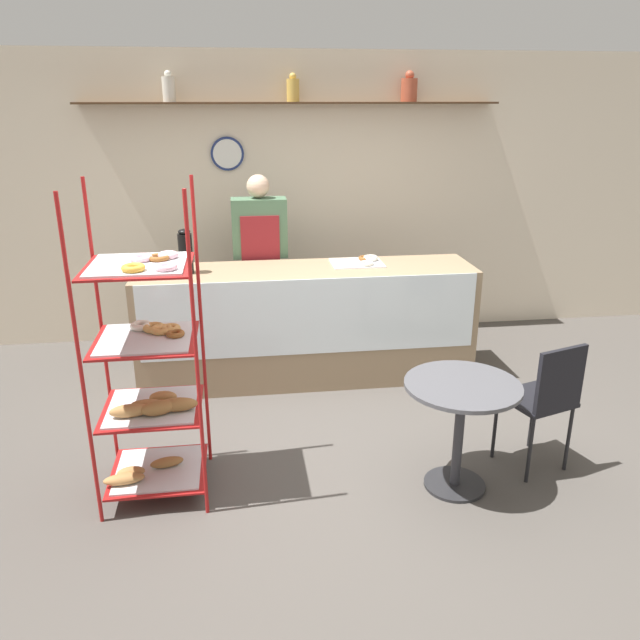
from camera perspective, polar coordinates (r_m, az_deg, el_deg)
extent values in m
plane|color=#4C4742|center=(4.30, 0.84, -12.48)|extent=(14.00, 14.00, 0.00)
cube|color=beige|center=(6.15, -2.54, 10.92)|extent=(10.00, 0.06, 2.70)
cube|color=#4C331E|center=(5.93, -2.54, 19.22)|extent=(3.79, 0.24, 0.02)
cylinder|color=silver|center=(5.93, -13.66, 19.82)|extent=(0.11, 0.11, 0.21)
sphere|color=silver|center=(5.93, -13.76, 21.01)|extent=(0.06, 0.06, 0.06)
cylinder|color=gold|center=(5.93, -2.49, 20.24)|extent=(0.11, 0.11, 0.19)
sphere|color=gold|center=(5.93, -2.51, 21.37)|extent=(0.06, 0.06, 0.06)
cylinder|color=#B24C33|center=(6.12, 8.15, 20.09)|extent=(0.15, 0.15, 0.20)
sphere|color=#B24C33|center=(6.13, 8.21, 21.28)|extent=(0.08, 0.08, 0.08)
cylinder|color=navy|center=(6.03, -8.47, 14.81)|extent=(0.30, 0.03, 0.30)
cylinder|color=white|center=(6.01, -8.47, 14.80)|extent=(0.26, 0.00, 0.26)
cube|color=#937A5B|center=(5.26, -1.25, -0.35)|extent=(2.78, 0.64, 0.97)
cube|color=silver|center=(4.90, -0.83, 0.26)|extent=(2.67, 0.01, 0.62)
cylinder|color=#A51919|center=(3.50, -21.01, -4.45)|extent=(0.02, 0.02, 1.87)
cylinder|color=#A51919|center=(3.41, -11.18, -4.12)|extent=(0.02, 0.02, 1.87)
cylinder|color=#A51919|center=(4.02, -19.29, -1.13)|extent=(0.02, 0.02, 1.87)
cylinder|color=#A51919|center=(3.94, -10.77, -0.76)|extent=(0.02, 0.02, 1.87)
cube|color=#A51919|center=(4.07, -14.51, -13.20)|extent=(0.57, 0.55, 0.01)
cube|color=silver|center=(4.07, -14.52, -13.06)|extent=(0.51, 0.49, 0.01)
ellipsoid|color=olive|center=(4.05, -13.82, -12.51)|extent=(0.21, 0.11, 0.06)
ellipsoid|color=#B27F47|center=(3.96, -17.48, -13.70)|extent=(0.25, 0.11, 0.06)
ellipsoid|color=#B27F47|center=(4.01, -16.90, -13.18)|extent=(0.17, 0.10, 0.07)
cube|color=#A51919|center=(3.86, -15.06, -7.78)|extent=(0.57, 0.55, 0.01)
cube|color=silver|center=(3.85, -15.07, -7.63)|extent=(0.51, 0.49, 0.01)
ellipsoid|color=olive|center=(3.72, -14.57, -7.77)|extent=(0.22, 0.15, 0.09)
ellipsoid|color=olive|center=(3.74, -12.93, -7.54)|extent=(0.24, 0.10, 0.08)
ellipsoid|color=#B27F47|center=(3.78, -15.34, -7.52)|extent=(0.23, 0.10, 0.07)
ellipsoid|color=#B27F47|center=(3.84, -14.15, -6.87)|extent=(0.16, 0.07, 0.08)
ellipsoid|color=#B27F47|center=(3.74, -16.97, -7.93)|extent=(0.24, 0.10, 0.08)
cube|color=#A51919|center=(3.68, -15.65, -1.79)|extent=(0.57, 0.55, 0.01)
cube|color=silver|center=(3.68, -15.67, -1.61)|extent=(0.51, 0.49, 0.01)
torus|color=tan|center=(3.76, -14.96, -0.67)|extent=(0.13, 0.13, 0.04)
torus|color=tan|center=(3.72, -13.50, -0.76)|extent=(0.11, 0.11, 0.04)
torus|color=silver|center=(3.81, -16.05, -0.50)|extent=(0.13, 0.13, 0.04)
torus|color=tan|center=(3.72, -14.28, -0.85)|extent=(0.13, 0.13, 0.04)
torus|color=brown|center=(3.65, -13.08, -1.22)|extent=(0.10, 0.10, 0.03)
cube|color=#A51919|center=(3.55, -16.29, 4.72)|extent=(0.57, 0.55, 0.01)
cube|color=silver|center=(3.55, -16.31, 4.91)|extent=(0.51, 0.49, 0.01)
torus|color=#EAB2C1|center=(3.37, -13.92, 4.74)|extent=(0.12, 0.12, 0.03)
torus|color=#EAB2C1|center=(3.62, -13.72, 5.80)|extent=(0.11, 0.11, 0.03)
torus|color=#EAB2C1|center=(3.59, -16.05, 5.49)|extent=(0.13, 0.13, 0.03)
torus|color=gold|center=(3.39, -16.70, 4.60)|extent=(0.12, 0.12, 0.03)
torus|color=brown|center=(3.59, -14.53, 5.56)|extent=(0.12, 0.12, 0.03)
cube|color=#282833|center=(5.70, -5.32, 1.14)|extent=(0.28, 0.19, 0.96)
cube|color=#4C7051|center=(5.51, -5.56, 8.40)|extent=(0.47, 0.22, 0.51)
cube|color=maroon|center=(5.42, -5.48, 7.22)|extent=(0.33, 0.01, 0.43)
sphere|color=beige|center=(5.46, -5.69, 12.09)|extent=(0.20, 0.20, 0.20)
cylinder|color=#262628|center=(4.11, 12.18, -14.45)|extent=(0.38, 0.38, 0.02)
cylinder|color=#333338|center=(3.94, 12.54, -10.35)|extent=(0.06, 0.06, 0.66)
cylinder|color=#4C4C51|center=(3.78, 12.92, -5.85)|extent=(0.69, 0.69, 0.02)
cylinder|color=black|center=(4.55, 18.83, -8.34)|extent=(0.02, 0.02, 0.46)
cylinder|color=black|center=(4.35, 15.71, -9.36)|extent=(0.02, 0.02, 0.46)
cylinder|color=black|center=(4.36, 21.77, -10.02)|extent=(0.02, 0.02, 0.46)
cylinder|color=black|center=(4.15, 18.64, -11.20)|extent=(0.02, 0.02, 0.46)
cube|color=black|center=(4.24, 19.09, -6.85)|extent=(0.48, 0.48, 0.03)
cube|color=black|center=(4.05, 21.13, -5.09)|extent=(0.35, 0.14, 0.40)
cylinder|color=black|center=(5.05, -12.18, 5.95)|extent=(0.11, 0.11, 0.32)
ellipsoid|color=black|center=(5.01, -12.32, 7.89)|extent=(0.09, 0.09, 0.04)
cube|color=silver|center=(5.27, 3.39, 5.22)|extent=(0.43, 0.34, 0.01)
torus|color=silver|center=(5.34, 4.66, 5.67)|extent=(0.13, 0.13, 0.04)
torus|color=silver|center=(5.18, 4.25, 5.19)|extent=(0.12, 0.12, 0.03)
torus|color=brown|center=(5.35, 4.20, 5.67)|extent=(0.12, 0.12, 0.03)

